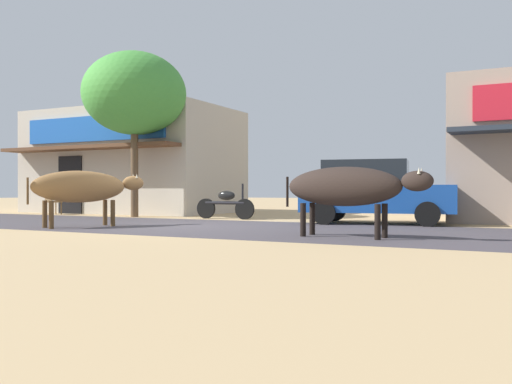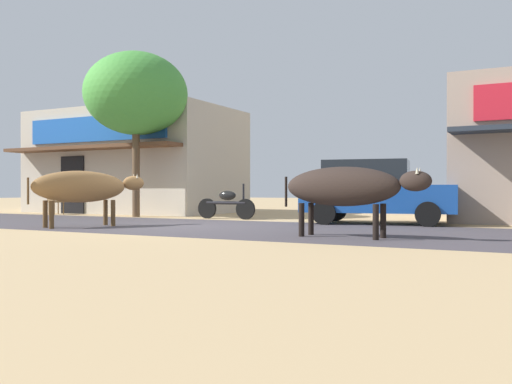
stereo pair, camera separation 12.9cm
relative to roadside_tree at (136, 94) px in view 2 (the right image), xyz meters
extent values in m
plane|color=tan|center=(3.66, -2.94, -3.95)|extent=(80.00, 80.00, 0.00)
cube|color=#464046|center=(3.66, -2.94, -3.95)|extent=(72.00, 5.21, 0.00)
cube|color=#BAB09E|center=(-2.51, 3.10, -2.00)|extent=(7.77, 4.42, 3.90)
cube|color=blue|center=(-2.51, 0.83, -0.91)|extent=(6.22, 0.10, 0.90)
cube|color=brown|center=(-2.51, 0.44, -1.61)|extent=(7.46, 0.90, 0.12)
cube|color=black|center=(-3.64, 0.86, -2.90)|extent=(1.10, 0.06, 2.10)
cylinder|color=brown|center=(0.00, 0.00, -2.51)|extent=(0.24, 0.24, 2.89)
ellipsoid|color=#45973B|center=(0.00, 0.00, 0.01)|extent=(3.31, 3.31, 2.65)
cube|color=#1949A0|center=(7.82, 0.13, -3.30)|extent=(4.05, 2.29, 0.70)
cube|color=#1E2328|center=(7.54, 0.08, -2.63)|extent=(2.33, 1.89, 0.64)
cylinder|color=black|center=(8.92, 1.17, -3.65)|extent=(0.62, 0.27, 0.60)
cylinder|color=black|center=(9.18, -0.53, -3.65)|extent=(0.62, 0.27, 0.60)
cylinder|color=black|center=(6.46, 0.79, -3.65)|extent=(0.62, 0.27, 0.60)
cylinder|color=black|center=(6.72, -0.91, -3.65)|extent=(0.62, 0.27, 0.60)
cylinder|color=black|center=(3.86, 0.25, -3.65)|extent=(0.61, 0.09, 0.61)
cylinder|color=black|center=(2.55, 0.23, -3.65)|extent=(0.61, 0.09, 0.61)
cylinder|color=black|center=(3.20, 0.24, -3.47)|extent=(1.32, 0.11, 0.10)
ellipsoid|color=black|center=(3.25, 0.24, -3.25)|extent=(0.56, 0.25, 0.28)
cylinder|color=black|center=(3.80, 0.25, -3.20)|extent=(0.06, 0.06, 0.60)
ellipsoid|color=olive|center=(1.84, -4.29, -3.00)|extent=(1.56, 2.31, 0.75)
ellipsoid|color=olive|center=(2.42, -3.05, -2.90)|extent=(0.49, 0.63, 0.36)
cone|color=beige|center=(2.35, -2.96, -2.72)|extent=(0.06, 0.06, 0.12)
cone|color=beige|center=(2.53, -3.05, -2.72)|extent=(0.06, 0.06, 0.12)
cylinder|color=brown|center=(1.94, -3.54, -3.64)|extent=(0.11, 0.11, 0.63)
cylinder|color=brown|center=(2.36, -3.73, -3.64)|extent=(0.11, 0.11, 0.63)
cylinder|color=brown|center=(1.32, -4.86, -3.64)|extent=(0.11, 0.11, 0.63)
cylinder|color=brown|center=(1.73, -5.05, -3.64)|extent=(0.11, 0.11, 0.63)
cylinder|color=brown|center=(1.34, -5.36, -3.10)|extent=(0.05, 0.05, 0.60)
ellipsoid|color=#2D221E|center=(8.25, -4.17, -3.01)|extent=(2.24, 0.74, 0.74)
ellipsoid|color=#2D221E|center=(9.60, -4.24, -2.92)|extent=(0.57, 0.31, 0.36)
cone|color=beige|center=(9.66, -4.15, -2.74)|extent=(0.06, 0.06, 0.12)
cone|color=beige|center=(9.65, -4.35, -2.74)|extent=(0.06, 0.06, 0.12)
cylinder|color=black|center=(8.98, -3.99, -3.64)|extent=(0.11, 0.11, 0.63)
cylinder|color=black|center=(8.96, -4.43, -3.64)|extent=(0.11, 0.11, 0.63)
cylinder|color=black|center=(7.54, -3.92, -3.64)|extent=(0.11, 0.11, 0.63)
cylinder|color=black|center=(7.52, -4.35, -3.64)|extent=(0.11, 0.11, 0.63)
cylinder|color=black|center=(7.09, -4.11, -3.11)|extent=(0.05, 0.05, 0.59)
cylinder|color=#3F3F47|center=(10.39, 1.28, -3.57)|extent=(0.14, 0.14, 0.78)
cylinder|color=#3F3F47|center=(10.39, 1.10, -3.57)|extent=(0.14, 0.14, 0.78)
cube|color=#33723F|center=(10.39, 1.19, -2.90)|extent=(0.43, 0.48, 0.55)
sphere|color=tan|center=(10.39, 1.19, -2.52)|extent=(0.21, 0.21, 0.21)
cylinder|color=#33723F|center=(10.39, 1.45, -2.88)|extent=(0.09, 0.09, 0.49)
cylinder|color=#33723F|center=(10.39, 0.93, -2.88)|extent=(0.09, 0.09, 0.49)
cube|color=brown|center=(-3.60, 0.05, -3.50)|extent=(0.53, 0.53, 0.05)
cube|color=brown|center=(-3.64, -0.15, -3.25)|extent=(0.44, 0.14, 0.44)
cylinder|color=brown|center=(-3.73, 0.26, -3.74)|extent=(0.04, 0.04, 0.43)
cylinder|color=brown|center=(-3.38, 0.18, -3.74)|extent=(0.04, 0.04, 0.43)
cylinder|color=brown|center=(-3.81, -0.08, -3.74)|extent=(0.04, 0.04, 0.43)
cylinder|color=brown|center=(-3.46, -0.16, -3.74)|extent=(0.04, 0.04, 0.43)
camera|label=1|loc=(11.33, -14.02, -3.05)|focal=38.50mm
camera|label=2|loc=(11.45, -13.96, -3.05)|focal=38.50mm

